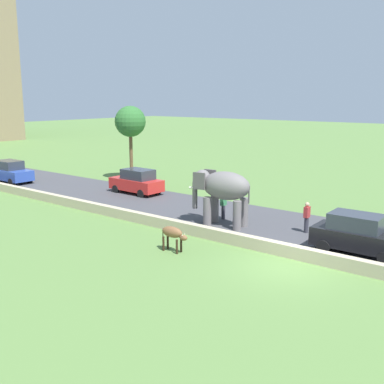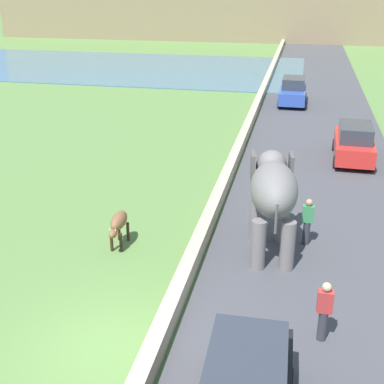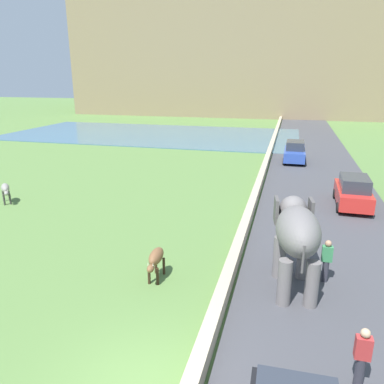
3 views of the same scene
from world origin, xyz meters
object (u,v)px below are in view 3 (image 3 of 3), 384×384
elephant (296,234)px  person_beside_elephant (326,260)px  cow_grey (5,189)px  car_red (353,192)px  cow_brown (156,259)px  person_trailing (362,357)px  car_blue (295,152)px

elephant → person_beside_elephant: elephant is taller
person_beside_elephant → cow_grey: bearing=165.0°
elephant → cow_grey: elephant is taller
car_red → cow_brown: car_red is taller
cow_grey → cow_brown: size_ratio=0.89×
person_trailing → cow_brown: 7.18m
car_red → car_blue: (-3.15, 11.13, 0.00)m
car_red → cow_grey: car_red is taller
car_blue → cow_grey: 22.27m
car_blue → cow_grey: bearing=-136.2°
person_beside_elephant → car_red: bearing=76.9°
person_trailing → cow_grey: (-17.59, 9.41, -0.04)m
elephant → cow_brown: bearing=-172.1°
person_trailing → car_blue: 24.85m
elephant → car_blue: elephant is taller
cow_brown → elephant: bearing=7.9°
car_red → cow_grey: 19.70m
elephant → person_beside_elephant: bearing=30.6°
elephant → cow_brown: 4.94m
car_blue → cow_brown: size_ratio=2.88×
car_red → car_blue: bearing=105.8°
person_beside_elephant → car_red: car_red is taller
car_red → person_beside_elephant: bearing=-103.1°
person_trailing → cow_brown: (-6.28, 3.48, -0.04)m
person_beside_elephant → car_blue: bearing=93.1°
car_red → elephant: bearing=-108.4°
person_beside_elephant → cow_grey: size_ratio=1.31×
car_blue → cow_grey: car_blue is taller
car_red → cow_brown: 12.92m
person_beside_elephant → person_trailing: bearing=-85.1°
person_beside_elephant → cow_brown: 6.01m
person_trailing → car_blue: bearing=93.5°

